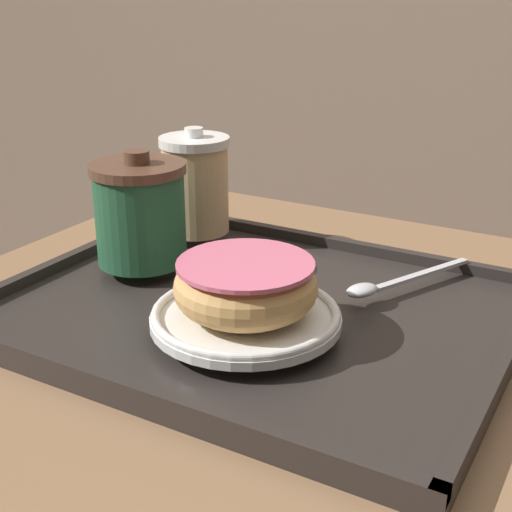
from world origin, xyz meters
TOP-DOWN VIEW (x-y plane):
  - cafe_table at (0.00, 0.00)m, footprint 0.76×0.73m
  - serving_tray at (-0.04, 0.01)m, footprint 0.48×0.38m
  - coffee_cup_front at (-0.19, 0.03)m, footprint 0.10×0.10m
  - coffee_cup_rear at (-0.19, 0.14)m, footprint 0.08×0.08m
  - plate_with_chocolate_donut at (-0.02, -0.04)m, footprint 0.17×0.17m
  - donut_chocolate_glazed at (-0.02, -0.04)m, footprint 0.13×0.13m
  - spoon at (0.06, 0.09)m, footprint 0.08×0.16m

SIDE VIEW (x-z plane):
  - cafe_table at x=0.00m, z-range 0.18..0.91m
  - serving_tray at x=-0.04m, z-range 0.73..0.75m
  - spoon at x=0.06m, z-range 0.76..0.77m
  - plate_with_chocolate_donut at x=-0.02m, z-range 0.76..0.77m
  - donut_chocolate_glazed at x=-0.02m, z-range 0.77..0.82m
  - coffee_cup_front at x=-0.19m, z-range 0.75..0.87m
  - coffee_cup_rear at x=-0.19m, z-range 0.75..0.88m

